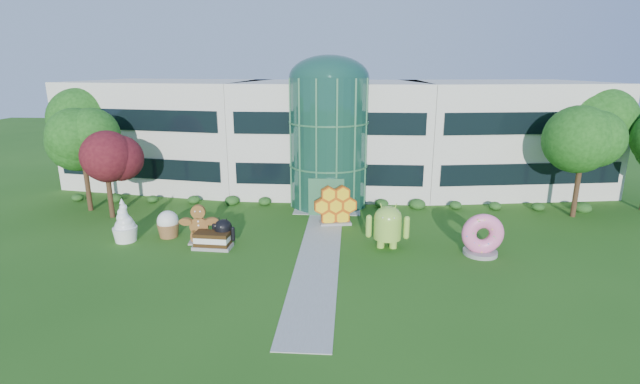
# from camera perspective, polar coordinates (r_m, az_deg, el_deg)

# --- Properties ---
(ground) EXTENTS (140.00, 140.00, 0.00)m
(ground) POSITION_cam_1_polar(r_m,az_deg,el_deg) (25.77, -0.39, -9.15)
(ground) COLOR #215114
(ground) RESTS_ON ground
(building) EXTENTS (46.00, 15.00, 9.30)m
(building) POSITION_cam_1_polar(r_m,az_deg,el_deg) (41.86, 1.50, 7.06)
(building) COLOR beige
(building) RESTS_ON ground
(atrium) EXTENTS (6.00, 6.00, 9.80)m
(atrium) POSITION_cam_1_polar(r_m,az_deg,el_deg) (35.90, 1.07, 6.08)
(atrium) COLOR #194738
(atrium) RESTS_ON ground
(walkway) EXTENTS (2.40, 20.00, 0.04)m
(walkway) POSITION_cam_1_polar(r_m,az_deg,el_deg) (27.59, -0.07, -7.39)
(walkway) COLOR #9E9E93
(walkway) RESTS_ON ground
(tree_red) EXTENTS (4.00, 4.00, 6.00)m
(tree_red) POSITION_cam_1_polar(r_m,az_deg,el_deg) (36.23, -24.66, 1.68)
(tree_red) COLOR #3F0C14
(tree_red) RESTS_ON ground
(trees_backdrop) EXTENTS (52.00, 8.00, 8.40)m
(trees_backdrop) POSITION_cam_1_polar(r_m,az_deg,el_deg) (37.00, 1.15, 5.26)
(trees_backdrop) COLOR #164411
(trees_backdrop) RESTS_ON ground
(android_green) EXTENTS (2.78, 1.92, 3.06)m
(android_green) POSITION_cam_1_polar(r_m,az_deg,el_deg) (28.04, 8.33, -3.88)
(android_green) COLOR #8CC13E
(android_green) RESTS_ON ground
(android_black) EXTENTS (2.01, 1.69, 1.95)m
(android_black) POSITION_cam_1_polar(r_m,az_deg,el_deg) (28.91, -11.81, -4.62)
(android_black) COLOR black
(android_black) RESTS_ON ground
(donut) EXTENTS (2.47, 1.23, 2.54)m
(donut) POSITION_cam_1_polar(r_m,az_deg,el_deg) (28.45, 19.30, -4.88)
(donut) COLOR #D65196
(donut) RESTS_ON ground
(gingerbread) EXTENTS (2.79, 1.35, 2.48)m
(gingerbread) POSITION_cam_1_polar(r_m,az_deg,el_deg) (29.57, -14.67, -3.80)
(gingerbread) COLOR brown
(gingerbread) RESTS_ON ground
(ice_cream_sandwich) EXTENTS (2.35, 1.28, 1.02)m
(ice_cream_sandwich) POSITION_cam_1_polar(r_m,az_deg,el_deg) (28.75, -13.10, -5.80)
(ice_cream_sandwich) COLOR black
(ice_cream_sandwich) RESTS_ON ground
(honeycomb) EXTENTS (3.32, 1.76, 2.48)m
(honeycomb) POSITION_cam_1_polar(r_m,az_deg,el_deg) (31.95, 1.90, -1.86)
(honeycomb) COLOR yellow
(honeycomb) RESTS_ON ground
(froyo) EXTENTS (1.83, 1.83, 2.74)m
(froyo) POSITION_cam_1_polar(r_m,az_deg,el_deg) (31.30, -22.99, -3.23)
(froyo) COLOR white
(froyo) RESTS_ON ground
(cupcake) EXTENTS (1.77, 1.77, 1.74)m
(cupcake) POSITION_cam_1_polar(r_m,az_deg,el_deg) (31.28, -18.20, -3.74)
(cupcake) COLOR white
(cupcake) RESTS_ON ground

